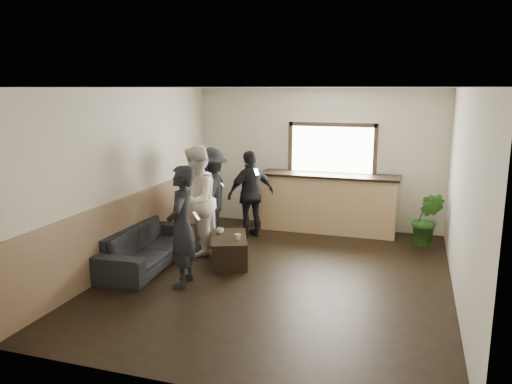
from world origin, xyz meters
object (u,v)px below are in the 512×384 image
(potted_plant, at_px, (427,219))
(person_c, at_px, (211,195))
(bar_counter, at_px, (328,199))
(person_a, at_px, (182,226))
(person_d, at_px, (251,194))
(person_b, at_px, (196,201))
(cup_b, at_px, (238,237))
(cup_a, at_px, (220,231))
(coffee_table, at_px, (230,249))
(sofa, at_px, (146,246))

(potted_plant, bearing_deg, person_c, -166.40)
(bar_counter, distance_m, person_a, 3.73)
(person_d, bearing_deg, person_a, 38.07)
(person_b, distance_m, person_d, 1.37)
(person_c, relative_size, person_d, 1.05)
(person_b, distance_m, person_c, 0.74)
(cup_b, xyz_separation_m, person_d, (-0.31, 1.61, 0.35))
(cup_b, bearing_deg, person_b, 157.09)
(potted_plant, distance_m, person_d, 3.23)
(potted_plant, bearing_deg, cup_a, -151.11)
(person_c, bearing_deg, coffee_table, 27.63)
(person_c, bearing_deg, person_b, -5.74)
(sofa, distance_m, cup_a, 1.21)
(coffee_table, distance_m, potted_plant, 3.62)
(coffee_table, bearing_deg, sofa, -158.06)
(cup_a, bearing_deg, potted_plant, 28.89)
(coffee_table, xyz_separation_m, person_c, (-0.74, 1.00, 0.65))
(person_c, bearing_deg, sofa, -27.50)
(sofa, relative_size, cup_b, 21.88)
(coffee_table, distance_m, person_d, 1.62)
(cup_b, bearing_deg, sofa, -164.80)
(person_a, xyz_separation_m, person_d, (0.18, 2.57, -0.04))
(coffee_table, height_order, person_a, person_a)
(coffee_table, bearing_deg, cup_a, 151.94)
(person_b, xyz_separation_m, person_d, (0.57, 1.24, -0.10))
(potted_plant, xyz_separation_m, person_d, (-3.19, -0.42, 0.33))
(bar_counter, height_order, person_a, bar_counter)
(sofa, xyz_separation_m, potted_plant, (4.30, 2.42, 0.18))
(person_b, bearing_deg, person_c, 177.52)
(cup_b, height_order, person_a, person_a)
(sofa, distance_m, person_c, 1.67)
(bar_counter, height_order, coffee_table, bar_counter)
(person_b, bearing_deg, cup_a, 67.69)
(coffee_table, xyz_separation_m, person_b, (-0.70, 0.26, 0.71))
(bar_counter, relative_size, coffee_table, 2.75)
(potted_plant, bearing_deg, person_b, -156.19)
(cup_a, bearing_deg, person_a, -95.11)
(potted_plant, height_order, person_a, person_a)
(sofa, distance_m, cup_b, 1.48)
(person_a, bearing_deg, potted_plant, 121.01)
(bar_counter, height_order, person_c, bar_counter)
(cup_b, xyz_separation_m, person_c, (-0.92, 1.11, 0.39))
(cup_b, xyz_separation_m, person_a, (-0.50, -0.96, 0.39))
(cup_b, height_order, potted_plant, potted_plant)
(cup_a, height_order, person_c, person_c)
(bar_counter, relative_size, cup_b, 27.79)
(person_a, height_order, person_d, person_a)
(bar_counter, height_order, person_b, bar_counter)
(cup_b, bearing_deg, person_c, 129.67)
(bar_counter, bearing_deg, person_c, -145.69)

